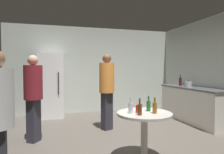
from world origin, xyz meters
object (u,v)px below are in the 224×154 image
Objects in this scene: beer_bottle_clear at (131,108)px; person_in_maroon_shirt at (33,91)px; kettle at (188,84)px; beer_bottle_amber at (155,108)px; foreground_table at (144,120)px; beer_bottle_green at (149,105)px; plastic_cup_red at (138,109)px; beer_bottle_brown at (140,109)px; wine_bottle_on_counter at (180,81)px; refrigerator at (51,86)px; person_in_orange_shirt at (107,85)px.

beer_bottle_clear is 0.14× the size of person_in_maroon_shirt.
person_in_maroon_shirt reaches higher than kettle.
foreground_table is at bearing 141.06° from beer_bottle_amber.
foreground_table is 3.48× the size of beer_bottle_green.
beer_bottle_clear is 0.13m from plastic_cup_red.
wine_bottle_on_counter is at bearing 46.55° from beer_bottle_brown.
refrigerator is 3.55m from beer_bottle_green.
foreground_table is 3.48× the size of beer_bottle_clear.
beer_bottle_amber reaches higher than foreground_table.
refrigerator is 3.72m from beer_bottle_amber.
beer_bottle_green is at bearing -3.01° from person_in_maroon_shirt.
person_in_maroon_shirt is (-1.65, 1.33, 0.32)m from foreground_table.
foreground_table is at bearing -6.47° from person_in_maroon_shirt.
beer_bottle_clear is at bearing -10.40° from person_in_maroon_shirt.
beer_bottle_clear is at bearing -141.15° from kettle.
foreground_table is (-2.17, -1.92, -0.34)m from kettle.
kettle is at bearing 44.46° from beer_bottle_amber.
foreground_table is (1.38, -3.30, -0.27)m from refrigerator.
wine_bottle_on_counter is at bearing 46.59° from foreground_table.
plastic_cup_red is at bearing 167.99° from foreground_table.
beer_bottle_clear is (-0.33, 0.09, 0.00)m from beer_bottle_amber.
person_in_maroon_shirt is (-3.81, -0.58, -0.02)m from kettle.
beer_bottle_green is at bearing -132.99° from wine_bottle_on_counter.
person_in_maroon_shirt is (-1.75, 1.25, 0.13)m from beer_bottle_green.
person_in_maroon_shirt reaches higher than foreground_table.
kettle is at bearing 40.14° from plastic_cup_red.
beer_bottle_brown is at bearing -170.51° from beer_bottle_amber.
plastic_cup_red is at bearing 72.92° from beer_bottle_brown.
foreground_table is at bearing -143.14° from beer_bottle_green.
person_in_orange_shirt reaches higher than kettle.
plastic_cup_red is at bearing -162.01° from beer_bottle_green.
refrigerator is 7.83× the size of beer_bottle_amber.
wine_bottle_on_counter is 2.43m from person_in_orange_shirt.
refrigerator reaches higher than beer_bottle_amber.
person_in_orange_shirt reaches higher than beer_bottle_green.
beer_bottle_brown is at bearing -134.09° from foreground_table.
kettle reaches higher than beer_bottle_brown.
kettle is 0.43m from wine_bottle_on_counter.
kettle is at bearing 70.65° from person_in_orange_shirt.
refrigerator reaches higher than person_in_maroon_shirt.
foreground_table is (-2.22, -2.34, -0.39)m from wine_bottle_on_counter.
beer_bottle_green is at bearing 14.10° from beer_bottle_clear.
beer_bottle_green is 2.09× the size of plastic_cup_red.
plastic_cup_red is (-0.08, 0.02, 0.16)m from foreground_table.
person_in_maroon_shirt is at bearing -165.35° from wine_bottle_on_counter.
refrigerator is at bearing 114.75° from beer_bottle_green.
beer_bottle_amber is at bearing -6.46° from person_in_maroon_shirt.
wine_bottle_on_counter reaches higher than beer_bottle_clear.
beer_bottle_brown and beer_bottle_clear have the same top height.
person_in_maroon_shirt is at bearing 137.05° from beer_bottle_clear.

